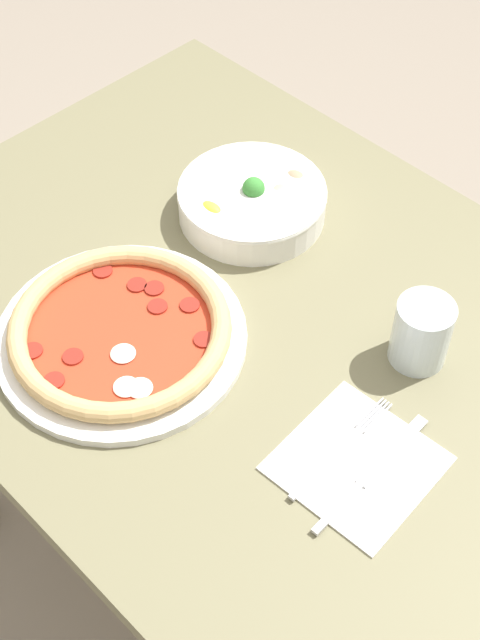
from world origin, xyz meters
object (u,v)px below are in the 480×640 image
Objects in this scene: bowl at (252,200)px; fork at (340,449)px; glass at (421,333)px; knife at (366,478)px; pizza at (120,332)px.

bowl is 0.41m from fork.
knife is at bearing -68.81° from glass.
fork is at bearing 79.13° from knife.
pizza is 0.36m from knife.
pizza is 0.29m from bowl.
pizza is 0.37m from glass.
bowl is (-0.05, 0.28, 0.01)m from pizza.
pizza is at bearing 98.35° from knife.
knife is at bearing -28.90° from bowl.
pizza is 1.59× the size of knife.
fork is 1.95× the size of glass.
knife is at bearing -100.87° from fork.
glass is (-0.07, 0.18, 0.04)m from knife.
glass reaches higher than knife.
bowl reaches higher than fork.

